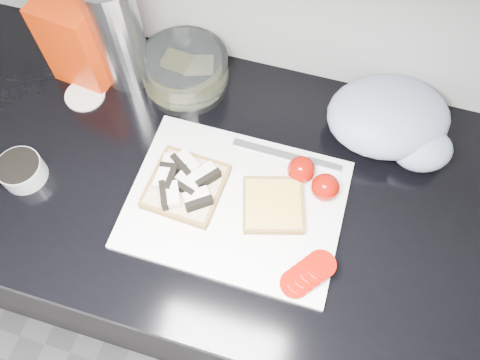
# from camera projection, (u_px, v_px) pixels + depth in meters

# --- Properties ---
(base_cabinet) EXTENTS (3.50, 0.60, 0.86)m
(base_cabinet) POSITION_uv_depth(u_px,v_px,m) (201.00, 245.00, 1.35)
(base_cabinet) COLOR black
(base_cabinet) RESTS_ON ground
(countertop) EXTENTS (3.50, 0.64, 0.04)m
(countertop) POSITION_uv_depth(u_px,v_px,m) (184.00, 170.00, 0.95)
(countertop) COLOR black
(countertop) RESTS_ON base_cabinet
(cutting_board) EXTENTS (0.40, 0.30, 0.01)m
(cutting_board) POSITION_uv_depth(u_px,v_px,m) (236.00, 204.00, 0.89)
(cutting_board) COLOR white
(cutting_board) RESTS_ON countertop
(bread_left) EXTENTS (0.15, 0.15, 0.04)m
(bread_left) POSITION_uv_depth(u_px,v_px,m) (185.00, 184.00, 0.88)
(bread_left) COLOR beige
(bread_left) RESTS_ON cutting_board
(bread_right) EXTENTS (0.15, 0.15, 0.02)m
(bread_right) POSITION_uv_depth(u_px,v_px,m) (273.00, 205.00, 0.87)
(bread_right) COLOR beige
(bread_right) RESTS_ON cutting_board
(tomato_slices) EXTENTS (0.10, 0.11, 0.02)m
(tomato_slices) POSITION_uv_depth(u_px,v_px,m) (308.00, 274.00, 0.81)
(tomato_slices) COLOR #960B03
(tomato_slices) RESTS_ON cutting_board
(knife) EXTENTS (0.22, 0.02, 0.01)m
(knife) POSITION_uv_depth(u_px,v_px,m) (300.00, 159.00, 0.92)
(knife) COLOR silver
(knife) RESTS_ON cutting_board
(seed_tub) EXTENTS (0.09, 0.09, 0.04)m
(seed_tub) POSITION_uv_depth(u_px,v_px,m) (21.00, 170.00, 0.90)
(seed_tub) COLOR #A6ABAB
(seed_tub) RESTS_ON countertop
(tub_lid) EXTENTS (0.09, 0.09, 0.01)m
(tub_lid) POSITION_uv_depth(u_px,v_px,m) (85.00, 95.00, 1.01)
(tub_lid) COLOR white
(tub_lid) RESTS_ON countertop
(glass_bowl) EXTENTS (0.19, 0.19, 0.08)m
(glass_bowl) POSITION_uv_depth(u_px,v_px,m) (185.00, 71.00, 1.00)
(glass_bowl) COLOR silver
(glass_bowl) RESTS_ON countertop
(bread_bag) EXTENTS (0.14, 0.13, 0.19)m
(bread_bag) POSITION_uv_depth(u_px,v_px,m) (80.00, 38.00, 0.96)
(bread_bag) COLOR red
(bread_bag) RESTS_ON countertop
(steel_canister) EXTENTS (0.10, 0.10, 0.24)m
(steel_canister) POSITION_uv_depth(u_px,v_px,m) (118.00, 34.00, 0.93)
(steel_canister) COLOR #A8A9AD
(steel_canister) RESTS_ON countertop
(grocery_bag) EXTENTS (0.29, 0.26, 0.11)m
(grocery_bag) POSITION_uv_depth(u_px,v_px,m) (393.00, 121.00, 0.92)
(grocery_bag) COLOR #9AA9BE
(grocery_bag) RESTS_ON countertop
(whole_tomatoes) EXTENTS (0.11, 0.08, 0.05)m
(whole_tomatoes) POSITION_uv_depth(u_px,v_px,m) (313.00, 179.00, 0.89)
(whole_tomatoes) COLOR #960B03
(whole_tomatoes) RESTS_ON countertop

